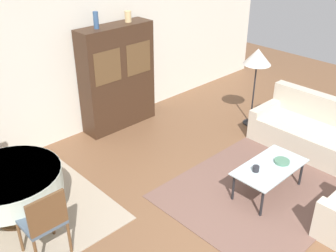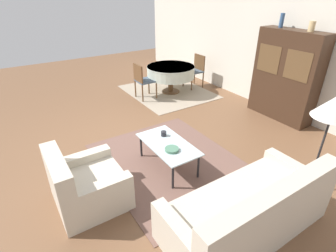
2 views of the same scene
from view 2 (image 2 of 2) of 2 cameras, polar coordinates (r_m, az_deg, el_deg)
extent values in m
plane|color=brown|center=(5.03, -9.21, -3.50)|extent=(14.00, 14.00, 0.00)
cube|color=beige|center=(6.71, 20.37, 15.67)|extent=(10.00, 0.06, 2.70)
cube|color=brown|center=(4.44, 0.47, -7.81)|extent=(2.55, 2.10, 0.01)
cube|color=gray|center=(7.38, -0.02, 7.50)|extent=(2.36, 2.00, 0.01)
cube|color=beige|center=(3.43, 16.23, -17.75)|extent=(0.92, 2.03, 0.42)
cube|color=beige|center=(3.00, 22.55, -15.71)|extent=(0.20, 2.03, 0.43)
cube|color=beige|center=(2.77, 2.84, -22.18)|extent=(0.92, 0.16, 0.12)
cube|color=beige|center=(3.89, 26.19, -8.38)|extent=(0.92, 0.16, 0.12)
cube|color=beige|center=(3.77, -16.54, -12.97)|extent=(0.91, 0.88, 0.41)
cube|color=beige|center=(3.48, -22.84, -9.43)|extent=(0.91, 0.20, 0.41)
cube|color=beige|center=(3.90, -18.77, -6.79)|extent=(0.16, 0.88, 0.12)
cube|color=beige|center=(3.32, -15.13, -13.23)|extent=(0.16, 0.88, 0.12)
cylinder|color=black|center=(4.49, -5.87, -4.31)|extent=(0.04, 0.04, 0.41)
cylinder|color=black|center=(3.80, 1.07, -11.00)|extent=(0.04, 0.04, 0.41)
cylinder|color=black|center=(4.68, -0.85, -2.69)|extent=(0.04, 0.04, 0.41)
cylinder|color=black|center=(4.02, 6.61, -8.67)|extent=(0.04, 0.04, 0.41)
cube|color=silver|center=(4.11, 0.00, -3.95)|extent=(1.09, 0.58, 0.02)
cube|color=#382316|center=(6.14, 24.21, 9.84)|extent=(1.38, 0.41, 1.87)
cube|color=brown|center=(6.07, 21.08, 13.48)|extent=(0.53, 0.01, 0.56)
cube|color=brown|center=(5.71, 26.34, 11.62)|extent=(0.53, 0.01, 0.56)
cylinder|color=brown|center=(7.35, 0.58, 7.57)|extent=(0.48, 0.48, 0.03)
cylinder|color=brown|center=(7.28, 0.59, 9.02)|extent=(0.14, 0.14, 0.42)
cylinder|color=beige|center=(7.17, 0.60, 11.74)|extent=(1.27, 1.27, 0.30)
cylinder|color=beige|center=(7.14, 0.61, 12.78)|extent=(1.28, 1.28, 0.03)
cylinder|color=brown|center=(7.17, -4.19, 8.69)|extent=(0.04, 0.04, 0.44)
cylinder|color=brown|center=(6.83, -2.53, 7.76)|extent=(0.04, 0.04, 0.44)
cylinder|color=brown|center=(6.99, -7.11, 8.05)|extent=(0.04, 0.04, 0.44)
cylinder|color=brown|center=(6.65, -5.55, 7.07)|extent=(0.04, 0.04, 0.44)
cube|color=#475666|center=(6.83, -4.93, 9.80)|extent=(0.44, 0.44, 0.04)
cube|color=brown|center=(6.67, -6.55, 11.36)|extent=(0.44, 0.04, 0.42)
cylinder|color=brown|center=(7.44, 5.20, 9.40)|extent=(0.04, 0.04, 0.44)
cylinder|color=brown|center=(7.75, 3.36, 10.23)|extent=(0.04, 0.04, 0.44)
cylinder|color=brown|center=(7.69, 7.63, 9.89)|extent=(0.04, 0.04, 0.44)
cylinder|color=brown|center=(7.98, 5.75, 10.69)|extent=(0.04, 0.04, 0.44)
cube|color=#475666|center=(7.64, 5.57, 11.78)|extent=(0.44, 0.44, 0.04)
cube|color=brown|center=(7.70, 6.86, 13.63)|extent=(0.44, 0.04, 0.42)
cylinder|color=black|center=(4.42, 28.12, -11.88)|extent=(0.28, 0.28, 0.02)
cylinder|color=black|center=(4.09, 30.00, -5.36)|extent=(0.03, 0.03, 1.17)
cone|color=beige|center=(3.80, 32.51, 3.58)|extent=(0.49, 0.49, 0.28)
cylinder|color=#232328|center=(4.29, -0.96, -1.67)|extent=(0.09, 0.09, 0.08)
cylinder|color=#4C7A60|center=(3.93, 0.85, -5.10)|extent=(0.21, 0.21, 0.04)
cylinder|color=#33517A|center=(6.12, 23.53, 20.34)|extent=(0.08, 0.08, 0.27)
cylinder|color=tan|center=(5.78, 28.84, 18.48)|extent=(0.11, 0.11, 0.19)
camera|label=1|loc=(7.10, -41.96, 29.13)|focal=42.00mm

